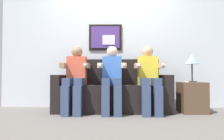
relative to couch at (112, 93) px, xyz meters
name	(u,v)px	position (x,y,z in m)	size (l,w,h in m)	color
ground_plane	(112,115)	(0.00, -0.33, -0.31)	(5.64, 5.64, 0.00)	#66605B
back_wall_assembly	(112,40)	(0.00, 0.44, 0.99)	(4.34, 0.10, 2.60)	silver
couch	(112,93)	(0.00, 0.00, 0.00)	(1.94, 0.58, 0.90)	black
person_on_left	(75,76)	(-0.60, -0.17, 0.29)	(0.46, 0.56, 1.11)	#D8593F
person_in_middle	(112,76)	(0.00, -0.17, 0.29)	(0.46, 0.56, 1.11)	#3F72CC
person_on_right	(149,76)	(0.60, -0.17, 0.29)	(0.46, 0.56, 1.11)	yellow
side_table_right	(192,97)	(1.32, -0.11, -0.06)	(0.40, 0.40, 0.50)	brown
table_lamp	(192,60)	(1.31, -0.14, 0.55)	(0.22, 0.22, 0.46)	#333338
spare_remote_on_table	(187,82)	(1.24, -0.11, 0.20)	(0.04, 0.13, 0.02)	white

